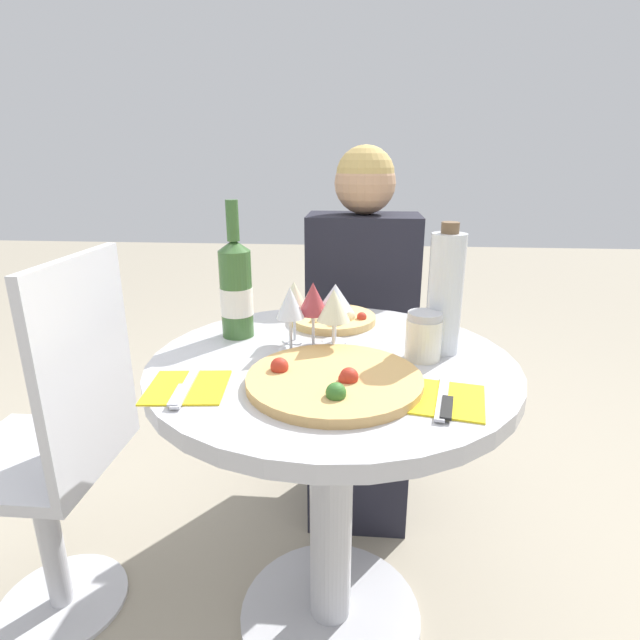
{
  "coord_description": "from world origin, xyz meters",
  "views": [
    {
      "loc": [
        0.06,
        -1.03,
        1.18
      ],
      "look_at": [
        -0.02,
        -0.03,
        0.85
      ],
      "focal_mm": 28.0,
      "sensor_mm": 36.0,
      "label": 1
    }
  ],
  "objects_px": {
    "dining_table": "(332,438)",
    "seated_diner": "(361,350)",
    "chair_behind_diner": "(360,353)",
    "pizza_large": "(334,380)",
    "tall_carafe": "(445,293)",
    "chair_empty_side": "(59,455)",
    "wine_bottle": "(236,289)"
  },
  "relations": [
    {
      "from": "chair_behind_diner",
      "to": "chair_empty_side",
      "type": "bearing_deg",
      "value": 44.93
    },
    {
      "from": "chair_empty_side",
      "to": "wine_bottle",
      "type": "xyz_separation_m",
      "value": [
        0.43,
        0.15,
        0.39
      ]
    },
    {
      "from": "chair_behind_diner",
      "to": "chair_empty_side",
      "type": "distance_m",
      "value": 1.04
    },
    {
      "from": "chair_empty_side",
      "to": "wine_bottle",
      "type": "distance_m",
      "value": 0.6
    },
    {
      "from": "seated_diner",
      "to": "pizza_large",
      "type": "relative_size",
      "value": 3.5
    },
    {
      "from": "chair_empty_side",
      "to": "tall_carafe",
      "type": "xyz_separation_m",
      "value": [
        0.92,
        0.09,
        0.41
      ]
    },
    {
      "from": "chair_empty_side",
      "to": "chair_behind_diner",
      "type": "bearing_deg",
      "value": -45.07
    },
    {
      "from": "wine_bottle",
      "to": "tall_carafe",
      "type": "height_order",
      "value": "wine_bottle"
    },
    {
      "from": "tall_carafe",
      "to": "wine_bottle",
      "type": "bearing_deg",
      "value": 172.32
    },
    {
      "from": "chair_empty_side",
      "to": "pizza_large",
      "type": "distance_m",
      "value": 0.75
    },
    {
      "from": "seated_diner",
      "to": "tall_carafe",
      "type": "relative_size",
      "value": 4.12
    },
    {
      "from": "dining_table",
      "to": "seated_diner",
      "type": "height_order",
      "value": "seated_diner"
    },
    {
      "from": "chair_behind_diner",
      "to": "wine_bottle",
      "type": "relative_size",
      "value": 2.92
    },
    {
      "from": "chair_behind_diner",
      "to": "tall_carafe",
      "type": "bearing_deg",
      "value": 105.66
    },
    {
      "from": "chair_behind_diner",
      "to": "pizza_large",
      "type": "relative_size",
      "value": 2.81
    },
    {
      "from": "pizza_large",
      "to": "dining_table",
      "type": "bearing_deg",
      "value": 94.45
    },
    {
      "from": "seated_diner",
      "to": "pizza_large",
      "type": "height_order",
      "value": "seated_diner"
    },
    {
      "from": "pizza_large",
      "to": "tall_carafe",
      "type": "bearing_deg",
      "value": 40.48
    },
    {
      "from": "dining_table",
      "to": "tall_carafe",
      "type": "distance_m",
      "value": 0.43
    },
    {
      "from": "wine_bottle",
      "to": "tall_carafe",
      "type": "relative_size",
      "value": 1.13
    },
    {
      "from": "pizza_large",
      "to": "chair_empty_side",
      "type": "bearing_deg",
      "value": 170.45
    },
    {
      "from": "chair_behind_diner",
      "to": "pizza_large",
      "type": "distance_m",
      "value": 0.9
    },
    {
      "from": "tall_carafe",
      "to": "seated_diner",
      "type": "bearing_deg",
      "value": 109.97
    },
    {
      "from": "seated_diner",
      "to": "wine_bottle",
      "type": "height_order",
      "value": "seated_diner"
    },
    {
      "from": "wine_bottle",
      "to": "pizza_large",
      "type": "bearing_deg",
      "value": -46.41
    },
    {
      "from": "pizza_large",
      "to": "tall_carafe",
      "type": "relative_size",
      "value": 1.18
    },
    {
      "from": "dining_table",
      "to": "seated_diner",
      "type": "distance_m",
      "value": 0.57
    },
    {
      "from": "pizza_large",
      "to": "wine_bottle",
      "type": "height_order",
      "value": "wine_bottle"
    },
    {
      "from": "dining_table",
      "to": "seated_diner",
      "type": "relative_size",
      "value": 0.67
    },
    {
      "from": "dining_table",
      "to": "chair_empty_side",
      "type": "distance_m",
      "value": 0.68
    },
    {
      "from": "chair_empty_side",
      "to": "tall_carafe",
      "type": "height_order",
      "value": "tall_carafe"
    },
    {
      "from": "pizza_large",
      "to": "tall_carafe",
      "type": "xyz_separation_m",
      "value": [
        0.24,
        0.2,
        0.13
      ]
    }
  ]
}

